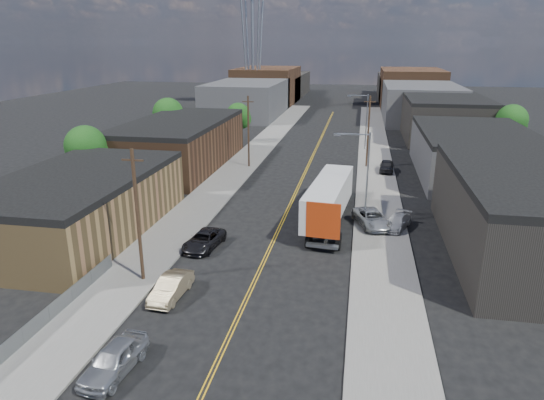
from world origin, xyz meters
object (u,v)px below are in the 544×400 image
at_px(car_right_lot_b, 397,222).
at_px(car_right_lot_a, 372,218).
at_px(car_right_lot_c, 387,166).
at_px(semi_truck, 330,195).
at_px(car_left_a, 114,359).
at_px(car_left_b, 171,287).
at_px(car_left_c, 204,240).
at_px(car_ahead_truck, 333,172).

bearing_deg(car_right_lot_b, car_right_lot_a, -162.85).
bearing_deg(car_right_lot_b, car_right_lot_c, 111.99).
height_order(semi_truck, car_right_lot_b, semi_truck).
distance_m(semi_truck, car_left_a, 27.77).
distance_m(car_left_b, car_right_lot_b, 22.76).
height_order(car_right_lot_b, car_right_lot_c, car_right_lot_c).
bearing_deg(car_right_lot_c, car_right_lot_b, -85.89).
distance_m(semi_truck, car_right_lot_c, 20.72).
bearing_deg(car_left_b, car_left_a, -86.13).
relative_size(car_right_lot_a, car_right_lot_b, 1.26).
height_order(car_left_b, car_right_lot_b, car_left_b).
bearing_deg(car_right_lot_c, car_left_a, -105.54).
relative_size(car_left_c, car_right_lot_b, 1.17).
xyz_separation_m(semi_truck, car_right_lot_b, (6.50, -1.78, -1.73)).
height_order(semi_truck, car_left_b, semi_truck).
relative_size(car_right_lot_a, car_ahead_truck, 1.14).
bearing_deg(car_right_lot_a, car_ahead_truck, 85.48).
relative_size(car_left_c, car_right_lot_c, 1.13).
bearing_deg(semi_truck, car_ahead_truck, 97.78).
xyz_separation_m(car_right_lot_b, car_ahead_truck, (-7.13, 18.12, -0.11)).
distance_m(car_right_lot_a, car_right_lot_c, 21.36).
bearing_deg(car_left_a, car_left_b, 96.13).
distance_m(car_left_a, car_left_b, 8.22).
bearing_deg(car_ahead_truck, car_left_b, -112.57).
relative_size(car_right_lot_a, car_right_lot_c, 1.22).
height_order(car_left_c, car_right_lot_b, car_left_c).
distance_m(car_left_c, car_right_lot_b, 18.19).
relative_size(semi_truck, car_ahead_truck, 3.53).
relative_size(car_left_b, car_ahead_truck, 0.95).
height_order(car_left_c, car_right_lot_c, car_right_lot_c).
bearing_deg(car_ahead_truck, car_left_c, -118.06).
xyz_separation_m(semi_truck, car_left_c, (-10.10, -9.19, -1.80)).
height_order(car_right_lot_a, car_right_lot_c, car_right_lot_c).
xyz_separation_m(car_left_b, car_ahead_truck, (9.06, 34.12, -0.09)).
relative_size(car_left_a, car_right_lot_a, 0.87).
bearing_deg(car_left_c, car_left_a, -80.99).
bearing_deg(car_right_lot_b, car_ahead_truck, 133.16).
distance_m(car_left_a, car_right_lot_a, 28.03).
bearing_deg(car_right_lot_a, car_right_lot_b, -24.05).
distance_m(car_left_b, car_ahead_truck, 35.30).
bearing_deg(car_ahead_truck, semi_truck, -95.49).
height_order(car_left_a, car_right_lot_c, car_right_lot_c).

